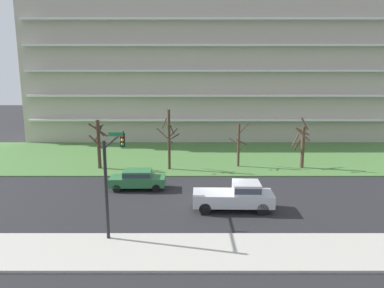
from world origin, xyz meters
TOP-DOWN VIEW (x-y plane):
  - ground at (0.00, 0.00)m, footprint 160.00×160.00m
  - sidewalk_curb_near at (0.00, -8.00)m, footprint 80.00×4.00m
  - grass_lawn_strip at (0.00, 14.00)m, footprint 80.00×16.00m
  - apartment_building at (0.00, 27.67)m, footprint 48.90×12.29m
  - tree_far_left at (-11.18, 8.64)m, footprint 1.88×1.64m
  - tree_left at (-4.38, 8.41)m, footprint 2.14×2.16m
  - tree_center at (2.40, 9.45)m, footprint 1.98×1.99m
  - tree_right at (8.45, 8.88)m, footprint 1.61×2.17m
  - sedan_green_near_left at (-6.57, 2.50)m, footprint 4.43×1.88m
  - pickup_silver_center_left at (0.81, -2.01)m, footprint 5.45×2.13m
  - traffic_signal_mast at (-6.86, -4.65)m, footprint 0.90×5.47m

SIDE VIEW (x-z plane):
  - ground at x=0.00m, z-range 0.00..0.00m
  - grass_lawn_strip at x=0.00m, z-range 0.00..0.08m
  - sidewalk_curb_near at x=0.00m, z-range 0.00..0.15m
  - sedan_green_near_left at x=-6.57m, z-range 0.09..1.66m
  - pickup_silver_center_left at x=0.81m, z-range 0.04..1.99m
  - tree_center at x=2.40m, z-range 0.11..4.55m
  - tree_right at x=8.45m, z-range -0.13..4.94m
  - tree_far_left at x=-11.18m, z-range 0.28..5.09m
  - tree_left at x=-4.38m, z-range 0.15..5.98m
  - traffic_signal_mast at x=-6.86m, z-range 1.08..6.74m
  - apartment_building at x=0.00m, z-range 0.00..18.94m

